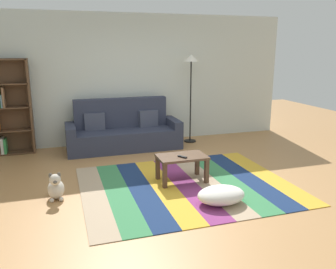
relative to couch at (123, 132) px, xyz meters
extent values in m
plane|color=#B27F4C|center=(0.38, -2.02, -0.34)|extent=(14.00, 14.00, 0.00)
cube|color=silver|center=(0.38, 0.53, 1.01)|extent=(6.80, 0.10, 2.70)
cube|color=tan|center=(-0.85, -2.27, -0.33)|extent=(0.34, 2.48, 0.01)
cube|color=#387F4C|center=(-0.50, -2.27, -0.33)|extent=(0.34, 2.48, 0.01)
cube|color=navy|center=(-0.16, -2.27, -0.33)|extent=(0.34, 2.48, 0.01)
cube|color=gold|center=(0.18, -2.27, -0.33)|extent=(0.34, 2.48, 0.01)
cube|color=#843370|center=(0.52, -2.27, -0.33)|extent=(0.34, 2.48, 0.01)
cube|color=tan|center=(0.86, -2.27, -0.33)|extent=(0.34, 2.48, 0.01)
cube|color=#387F4C|center=(1.20, -2.27, -0.33)|extent=(0.34, 2.48, 0.01)
cube|color=navy|center=(1.54, -2.27, -0.33)|extent=(0.34, 2.48, 0.01)
cube|color=gold|center=(1.88, -2.27, -0.33)|extent=(0.34, 2.48, 0.01)
cube|color=#2D3347|center=(0.00, -0.07, -0.14)|extent=(1.90, 0.80, 0.40)
cube|color=#2D3347|center=(0.00, 0.23, 0.36)|extent=(1.90, 0.20, 0.60)
cube|color=#2D3347|center=(-1.04, -0.07, -0.06)|extent=(0.18, 0.80, 0.56)
cube|color=#2D3347|center=(1.04, -0.07, -0.06)|extent=(0.18, 0.80, 0.56)
cube|color=#42475B|center=(-0.55, 0.11, 0.22)|extent=(0.42, 0.19, 0.36)
cube|color=#42475B|center=(0.55, 0.11, 0.22)|extent=(0.42, 0.19, 0.36)
cube|color=brown|center=(-1.73, 0.28, 0.57)|extent=(0.04, 0.28, 1.81)
cube|color=brown|center=(-2.16, 0.41, 0.57)|extent=(0.90, 0.01, 1.81)
cube|color=brown|center=(-2.16, 0.28, -0.32)|extent=(0.86, 0.28, 0.02)
cube|color=brown|center=(-2.16, 0.28, 0.13)|extent=(0.86, 0.28, 0.02)
cube|color=brown|center=(-2.16, 0.28, 0.57)|extent=(0.86, 0.28, 0.02)
cube|color=brown|center=(-2.16, 0.28, 1.01)|extent=(0.86, 0.28, 0.02)
cube|color=brown|center=(-2.16, 0.28, 1.46)|extent=(0.86, 0.28, 0.02)
cube|color=#8C6647|center=(-2.35, 0.25, -0.15)|extent=(0.03, 0.21, 0.32)
cube|color=silver|center=(-2.30, 0.28, -0.16)|extent=(0.05, 0.26, 0.30)
cube|color=green|center=(-2.25, 0.27, -0.17)|extent=(0.04, 0.24, 0.28)
cube|color=#668C99|center=(-2.22, 0.23, 0.70)|extent=(0.03, 0.17, 0.24)
cube|color=#8C6647|center=(-2.18, 0.24, 0.77)|extent=(0.04, 0.18, 0.38)
cube|color=#513826|center=(0.51, -2.09, 0.06)|extent=(0.74, 0.45, 0.04)
cube|color=#513826|center=(0.18, -2.28, -0.14)|extent=(0.06, 0.06, 0.37)
cube|color=#513826|center=(0.84, -2.28, -0.14)|extent=(0.06, 0.06, 0.37)
cube|color=#513826|center=(0.18, -1.91, -0.14)|extent=(0.06, 0.06, 0.37)
cube|color=#513826|center=(0.84, -1.91, -0.14)|extent=(0.06, 0.06, 0.37)
ellipsoid|color=white|center=(0.73, -3.00, -0.21)|extent=(0.64, 0.46, 0.23)
ellipsoid|color=beige|center=(-1.33, -2.15, -0.21)|extent=(0.22, 0.30, 0.26)
sphere|color=beige|center=(-1.33, -2.26, -0.03)|extent=(0.15, 0.15, 0.15)
ellipsoid|color=#5B5750|center=(-1.33, -2.32, -0.04)|extent=(0.06, 0.07, 0.05)
ellipsoid|color=#5B5750|center=(-1.39, -2.24, 0.02)|extent=(0.05, 0.04, 0.08)
ellipsoid|color=#5B5750|center=(-1.28, -2.24, 0.02)|extent=(0.05, 0.04, 0.08)
sphere|color=beige|center=(-1.39, -2.29, -0.31)|extent=(0.06, 0.06, 0.06)
sphere|color=beige|center=(-1.27, -2.29, -0.31)|extent=(0.06, 0.06, 0.06)
cylinder|color=black|center=(1.48, 0.07, -0.32)|extent=(0.26, 0.26, 0.02)
cylinder|color=black|center=(1.48, 0.07, 0.54)|extent=(0.03, 0.03, 1.70)
cone|color=white|center=(1.48, 0.07, 1.46)|extent=(0.32, 0.32, 0.14)
cube|color=black|center=(0.49, -2.17, 0.09)|extent=(0.12, 0.15, 0.02)
camera|label=1|loc=(-1.21, -6.82, 1.66)|focal=37.15mm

